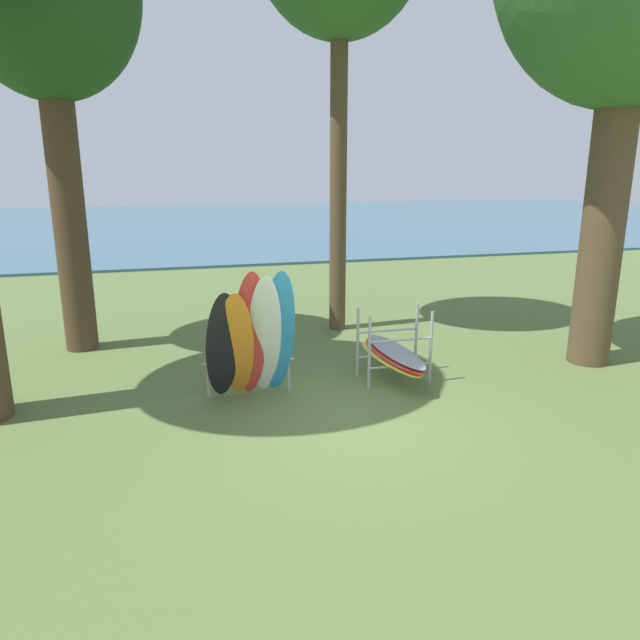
# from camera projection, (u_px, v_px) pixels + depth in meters

# --- Properties ---
(ground_plane) EXTENTS (80.00, 80.00, 0.00)m
(ground_plane) POSITION_uv_depth(u_px,v_px,m) (347.00, 419.00, 8.59)
(ground_plane) COLOR #566B38
(lake_water) EXTENTS (80.00, 36.00, 0.10)m
(lake_water) POSITION_uv_depth(u_px,v_px,m) (200.00, 222.00, 38.31)
(lake_water) COLOR #38607A
(lake_water) RESTS_ON ground
(tree_mid_behind) EXTENTS (3.31, 3.31, 8.52)m
(tree_mid_behind) POSITION_uv_depth(u_px,v_px,m) (46.00, 0.00, 10.33)
(tree_mid_behind) COLOR #4C3823
(tree_mid_behind) RESTS_ON ground
(leaning_board_pile) EXTENTS (1.46, 1.00, 2.16)m
(leaning_board_pile) POSITION_uv_depth(u_px,v_px,m) (252.00, 340.00, 9.01)
(leaning_board_pile) COLOR black
(leaning_board_pile) RESTS_ON ground
(board_storage_rack) EXTENTS (1.15, 2.13, 1.25)m
(board_storage_rack) POSITION_uv_depth(u_px,v_px,m) (393.00, 354.00, 10.08)
(board_storage_rack) COLOR #9EA0A5
(board_storage_rack) RESTS_ON ground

